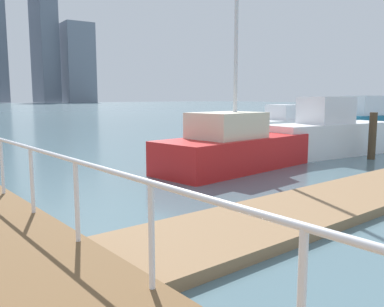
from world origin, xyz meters
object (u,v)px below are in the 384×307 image
at_px(moored_boat_1, 330,134).
at_px(moored_boat_5, 233,147).
at_px(moored_boat_4, 278,128).
at_px(moored_boat_3, 372,121).

xyz_separation_m(moored_boat_1, moored_boat_5, (-5.20, 0.10, -0.12)).
relative_size(moored_boat_4, moored_boat_5, 0.66).
distance_m(moored_boat_4, moored_boat_5, 9.00).
height_order(moored_boat_4, moored_boat_5, moored_boat_5).
relative_size(moored_boat_1, moored_boat_4, 1.46).
bearing_deg(moored_boat_3, moored_boat_5, -169.78).
relative_size(moored_boat_3, moored_boat_4, 1.32).
distance_m(moored_boat_1, moored_boat_3, 8.66).
bearing_deg(moored_boat_4, moored_boat_1, -119.56).
bearing_deg(moored_boat_3, moored_boat_1, -163.01).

